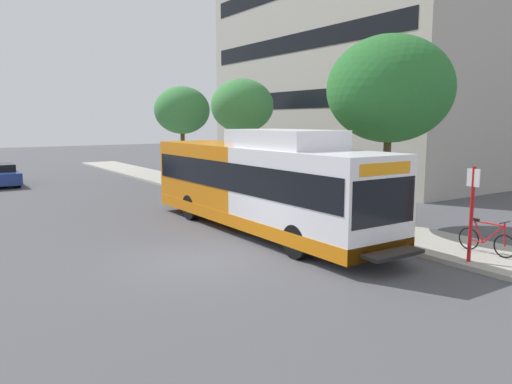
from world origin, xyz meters
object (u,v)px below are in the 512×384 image
bus_stop_sign_pole (472,207)px  street_tree_near_stop (390,89)px  street_tree_mid_block (242,106)px  bicycle_parked (486,239)px  street_tree_far_block (182,110)px  parked_car_far_lane (0,175)px  transit_bus (260,184)px

bus_stop_sign_pole → street_tree_near_stop: street_tree_near_stop is taller
street_tree_mid_block → street_tree_near_stop: bearing=-89.5°
bus_stop_sign_pole → bicycle_parked: bearing=9.7°
street_tree_far_block → bus_stop_sign_pole: bearing=-95.5°
street_tree_mid_block → parked_car_far_lane: street_tree_mid_block is taller
bus_stop_sign_pole → bicycle_parked: 1.59m
bicycle_parked → street_tree_near_stop: 6.53m
bus_stop_sign_pole → street_tree_mid_block: street_tree_mid_block is taller
street_tree_near_stop → street_tree_mid_block: street_tree_near_stop is taller
transit_bus → street_tree_far_block: (4.42, 15.61, 2.90)m
street_tree_far_block → street_tree_mid_block: bearing=-91.0°
bicycle_parked → parked_car_far_lane: bearing=110.4°
transit_bus → bicycle_parked: bearing=-62.4°
street_tree_near_stop → street_tree_far_block: 17.53m
street_tree_far_block → parked_car_far_lane: size_ratio=1.34×
street_tree_near_stop → parked_car_far_lane: (-10.51, 21.10, -4.40)m
transit_bus → bus_stop_sign_pole: bearing=-71.3°
transit_bus → parked_car_far_lane: (-6.14, 19.18, -1.04)m
bus_stop_sign_pole → transit_bus: bearing=108.7°
parked_car_far_lane → street_tree_mid_block: bearing=-47.1°
street_tree_near_stop → parked_car_far_lane: bearing=116.5°
bus_stop_sign_pole → street_tree_far_block: street_tree_far_block is taller
street_tree_near_stop → parked_car_far_lane: street_tree_near_stop is taller
bus_stop_sign_pole → bicycle_parked: size_ratio=1.48×
transit_bus → bus_stop_sign_pole: 7.12m
bus_stop_sign_pole → street_tree_near_stop: (2.09, 4.82, 3.42)m
transit_bus → bicycle_parked: transit_bus is taller
bicycle_parked → street_tree_far_block: 22.54m
transit_bus → bus_stop_sign_pole: (2.28, -6.74, -0.05)m
transit_bus → parked_car_far_lane: transit_bus is taller
bicycle_parked → street_tree_far_block: size_ratio=0.29×
bicycle_parked → street_tree_near_stop: bearing=78.4°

